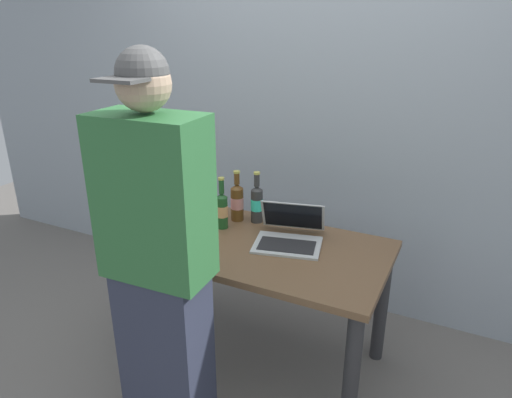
{
  "coord_description": "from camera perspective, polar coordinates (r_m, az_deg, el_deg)",
  "views": [
    {
      "loc": [
        0.95,
        -1.93,
        1.82
      ],
      "look_at": [
        -0.0,
        0.0,
        0.98
      ],
      "focal_mm": 32.29,
      "sensor_mm": 36.0,
      "label": 1
    }
  ],
  "objects": [
    {
      "name": "beer_bottle_amber",
      "position": [
        2.56,
        -4.23,
        -1.24
      ],
      "size": [
        0.06,
        0.06,
        0.3
      ],
      "color": "#1E5123",
      "rests_on": "desk"
    },
    {
      "name": "beer_bottle_green",
      "position": [
        2.65,
        -2.35,
        -0.25
      ],
      "size": [
        0.08,
        0.08,
        0.3
      ],
      "color": "brown",
      "rests_on": "desk"
    },
    {
      "name": "laptop",
      "position": [
        2.43,
        4.15,
        -4.41
      ],
      "size": [
        0.41,
        0.41,
        0.19
      ],
      "color": "#B7BABC",
      "rests_on": "desk"
    },
    {
      "name": "beer_bottle_brown",
      "position": [
        2.62,
        0.1,
        -0.45
      ],
      "size": [
        0.07,
        0.07,
        0.3
      ],
      "color": "#333333",
      "rests_on": "desk"
    },
    {
      "name": "coffee_mug",
      "position": [
        2.66,
        -8.51,
        -2.01
      ],
      "size": [
        0.11,
        0.08,
        0.1
      ],
      "color": "#BF4C33",
      "rests_on": "desk"
    },
    {
      "name": "person_figure",
      "position": [
        1.92,
        -11.86,
        -8.66
      ],
      "size": [
        0.44,
        0.3,
        1.75
      ],
      "color": "#2D3347",
      "rests_on": "ground"
    },
    {
      "name": "back_wall",
      "position": [
        2.97,
        7.36,
        10.99
      ],
      "size": [
        6.0,
        0.1,
        2.6
      ],
      "primitive_type": "cube",
      "color": "#99A3AD",
      "rests_on": "ground"
    },
    {
      "name": "desk",
      "position": [
        2.47,
        0.1,
        -8.1
      ],
      "size": [
        1.35,
        0.74,
        0.73
      ],
      "color": "brown",
      "rests_on": "ground"
    },
    {
      "name": "ground_plane",
      "position": [
        2.82,
        0.09,
        -18.96
      ],
      "size": [
        8.0,
        8.0,
        0.0
      ],
      "primitive_type": "plane",
      "color": "slate",
      "rests_on": "ground"
    }
  ]
}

